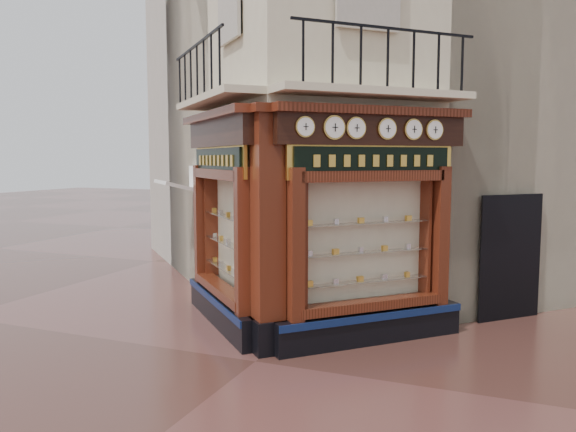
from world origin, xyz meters
The scene contains 17 objects.
ground centered at (0.00, 0.00, 0.00)m, with size 80.00×80.00×0.00m, color #472721.
main_building centered at (0.00, 6.16, 6.00)m, with size 8.00×8.00×12.00m, color beige.
neighbour_left centered at (-2.47, 8.63, 5.50)m, with size 8.00×8.00×11.00m, color #BBAFA3.
neighbour_right centered at (2.47, 8.63, 5.50)m, with size 8.00×8.00×11.00m, color #BBAFA3.
shopfront_left centered at (-1.41, 1.57, 1.98)m, with size 2.86×2.86×3.98m.
shopfront_right centered at (1.41, 1.57, 1.98)m, with size 2.86×2.86×3.98m.
corner_pilaster centered at (0.00, 0.50, 1.95)m, with size 0.85×0.85×3.98m.
balcony centered at (0.00, 1.49, 4.22)m, with size 5.94×2.97×1.03m.
clock_a centered at (0.62, 0.52, 3.62)m, with size 0.26×0.26×0.32m.
clock_b centered at (0.97, 0.87, 3.62)m, with size 0.30×0.30×0.38m.
clock_c centered at (1.25, 1.15, 3.62)m, with size 0.29×0.29×0.35m.
clock_d centered at (1.66, 1.56, 3.62)m, with size 0.28×0.28×0.35m.
clock_e centered at (2.02, 1.92, 3.62)m, with size 0.29×0.29×0.35m.
clock_f centered at (2.33, 2.22, 3.62)m, with size 0.28×0.28×0.35m.
awning centered at (-3.45, 3.24, 0.00)m, with size 1.46×0.87×0.08m, color white, non-canonical shape.
signboard_left centered at (-1.46, 1.51, 3.10)m, with size 2.23×2.23×0.60m.
signboard_right centered at (1.46, 1.51, 3.10)m, with size 2.25×2.25×0.60m.
Camera 1 is at (3.64, -7.62, 3.14)m, focal length 35.00 mm.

